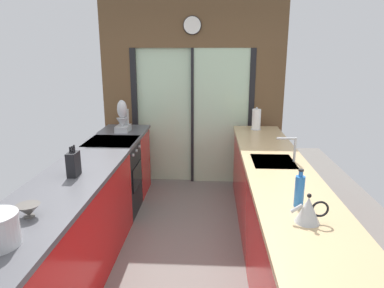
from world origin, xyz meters
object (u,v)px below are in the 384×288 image
oven_range (114,177)px  paper_towel_roll (256,120)px  stand_mixer (123,119)px  knife_block (73,164)px  mixing_bowl (29,210)px  soap_bottle (299,191)px  kettle (308,210)px

oven_range → paper_towel_roll: (1.80, 0.72, 0.60)m
stand_mixer → knife_block: bearing=-90.0°
oven_range → stand_mixer: 0.81m
mixing_bowl → soap_bottle: size_ratio=0.57×
oven_range → soap_bottle: bearing=-43.9°
knife_block → kettle: size_ratio=1.16×
knife_block → soap_bottle: (1.78, -0.51, 0.01)m
mixing_bowl → paper_towel_roll: bearing=56.6°
knife_block → paper_towel_roll: bearing=47.3°
mixing_bowl → knife_block: knife_block is taller
stand_mixer → paper_towel_roll: (1.78, 0.20, -0.02)m
knife_block → kettle: knife_block is taller
knife_block → paper_towel_roll: (1.78, 1.93, 0.03)m
knife_block → paper_towel_roll: 2.63m
kettle → soap_bottle: (-0.00, 0.23, 0.03)m
oven_range → mixing_bowl: bearing=-89.5°
oven_range → soap_bottle: soap_bottle is taller
oven_range → paper_towel_roll: paper_towel_roll is taller
oven_range → mixing_bowl: (0.02, -1.99, 0.51)m
mixing_bowl → knife_block: bearing=90.0°
knife_block → soap_bottle: size_ratio=1.02×
knife_block → kettle: bearing=-22.8°
mixing_bowl → kettle: bearing=0.8°
soap_bottle → oven_range: bearing=136.1°
soap_bottle → stand_mixer: bearing=128.5°
stand_mixer → soap_bottle: bearing=-51.5°
stand_mixer → soap_bottle: stand_mixer is taller
stand_mixer → soap_bottle: (1.78, -2.24, -0.04)m
oven_range → knife_block: knife_block is taller
paper_towel_roll → knife_block: bearing=-132.7°
soap_bottle → paper_towel_roll: paper_towel_roll is taller
stand_mixer → kettle: bearing=-54.3°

